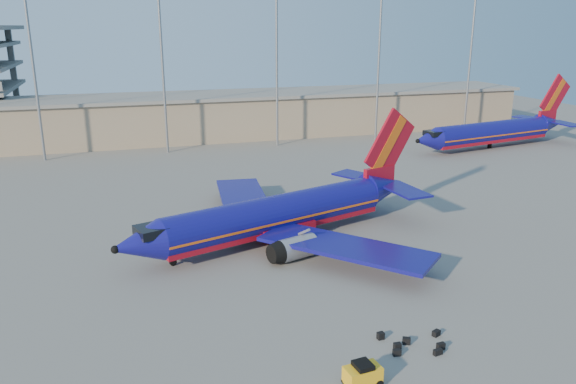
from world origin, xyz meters
name	(u,v)px	position (x,y,z in m)	size (l,w,h in m)	color
ground	(263,241)	(0.00, 0.00, 0.00)	(220.00, 220.00, 0.00)	slate
terminal_building	(236,114)	(10.00, 58.00, 4.32)	(122.00, 16.00, 8.50)	gray
light_mast_row	(221,49)	(5.00, 46.00, 17.55)	(101.60, 1.60, 28.65)	gray
aircraft_main	(283,214)	(2.29, 0.35, 2.64)	(35.44, 33.54, 12.38)	navy
aircraft_second	(495,132)	(52.16, 32.52, 2.90)	(37.04, 15.26, 12.64)	navy
baggage_tug	(363,374)	(-0.34, -25.20, 0.84)	(2.37, 1.58, 1.61)	yellow
luggage_pile	(414,343)	(4.94, -22.15, 0.23)	(4.59, 3.34, 0.52)	black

